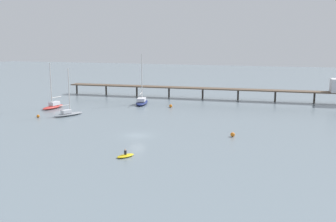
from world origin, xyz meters
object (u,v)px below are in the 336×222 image
at_px(dinghy_yellow, 125,156).
at_px(mooring_buoy_outer, 171,106).
at_px(sailboat_red, 53,105).
at_px(mooring_buoy_mid, 233,135).
at_px(pier, 261,87).
at_px(sailboat_gray, 68,113).
at_px(sailboat_navy, 142,101).
at_px(mooring_buoy_far, 38,116).

xyz_separation_m(dinghy_yellow, mooring_buoy_outer, (-7.16, 40.28, 0.17)).
xyz_separation_m(sailboat_red, mooring_buoy_mid, (45.01, -13.47, -0.35)).
relative_size(pier, sailboat_gray, 7.89).
distance_m(sailboat_gray, dinghy_yellow, 33.73).
height_order(sailboat_navy, dinghy_yellow, sailboat_navy).
relative_size(pier, mooring_buoy_far, 125.79).
xyz_separation_m(pier, mooring_buoy_far, (-41.43, -38.70, -3.34)).
bearing_deg(sailboat_navy, mooring_buoy_mid, -43.64).
xyz_separation_m(sailboat_red, dinghy_yellow, (33.05, -29.76, -0.51)).
relative_size(sailboat_navy, dinghy_yellow, 4.34).
distance_m(pier, mooring_buoy_mid, 41.81).
xyz_separation_m(pier, sailboat_navy, (-27.90, -15.26, -2.92)).
height_order(pier, sailboat_red, sailboat_red).
bearing_deg(mooring_buoy_mid, sailboat_navy, 136.36).
bearing_deg(mooring_buoy_far, mooring_buoy_mid, -4.13).
bearing_deg(pier, sailboat_gray, -136.48).
bearing_deg(mooring_buoy_far, sailboat_navy, 60.00).
bearing_deg(mooring_buoy_outer, sailboat_red, -157.88).
relative_size(sailboat_gray, mooring_buoy_mid, 13.54).
bearing_deg(sailboat_gray, sailboat_navy, 65.82).
bearing_deg(mooring_buoy_outer, mooring_buoy_far, -136.48).
xyz_separation_m(sailboat_gray, mooring_buoy_outer, (17.38, 17.14, -0.25)).
distance_m(sailboat_gray, mooring_buoy_outer, 24.41).
height_order(sailboat_red, dinghy_yellow, sailboat_red).
height_order(pier, sailboat_navy, sailboat_navy).
bearing_deg(mooring_buoy_far, sailboat_red, 109.75).
xyz_separation_m(mooring_buoy_mid, mooring_buoy_far, (-41.24, 2.98, -0.06)).
height_order(sailboat_navy, mooring_buoy_outer, sailboat_navy).
height_order(sailboat_red, mooring_buoy_far, sailboat_red).
bearing_deg(sailboat_navy, sailboat_gray, -114.18).
height_order(sailboat_red, mooring_buoy_outer, sailboat_red).
bearing_deg(mooring_buoy_outer, sailboat_gray, -135.39).
height_order(dinghy_yellow, mooring_buoy_mid, dinghy_yellow).
bearing_deg(pier, dinghy_yellow, -101.83).
height_order(sailboat_navy, sailboat_gray, sailboat_navy).
bearing_deg(mooring_buoy_mid, pier, 89.74).
distance_m(sailboat_red, sailboat_gray, 10.78).
bearing_deg(sailboat_navy, pier, 28.68).
bearing_deg(sailboat_gray, sailboat_red, 142.14).
relative_size(pier, mooring_buoy_mid, 106.85).
xyz_separation_m(sailboat_gray, dinghy_yellow, (24.54, -23.14, -0.42)).
height_order(pier, mooring_buoy_outer, pier).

